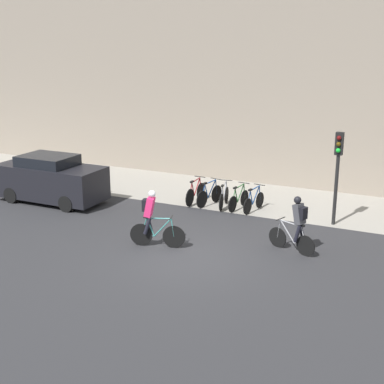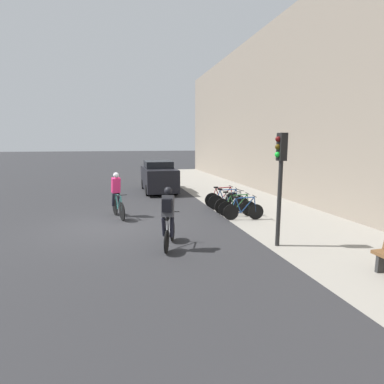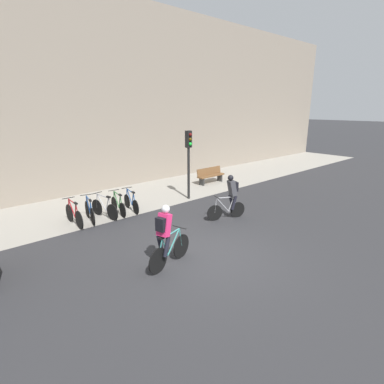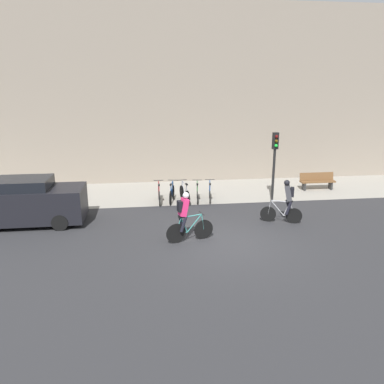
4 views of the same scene
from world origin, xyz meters
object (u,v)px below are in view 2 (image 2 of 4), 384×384
object	(u,v)px
parked_bike_3	(237,207)
parked_car	(159,177)
parked_bike_4	(243,210)
parked_bike_0	(222,198)
cyclist_pink	(117,194)
cyclist_grey	(168,216)
parked_bike_1	(227,201)
traffic_light_pole	(280,168)
parked_bike_2	(232,204)

from	to	relation	value
parked_bike_3	parked_car	size ratio (longest dim) A/B	0.36
parked_bike_4	parked_bike_3	bearing A→B (deg)	179.96
parked_bike_0	parked_bike_4	size ratio (longest dim) A/B	1.06
cyclist_pink	parked_bike_0	world-z (taller)	cyclist_pink
parked_bike_4	parked_car	world-z (taller)	parked_car
cyclist_grey	parked_bike_4	bearing A→B (deg)	126.50
cyclist_pink	parked_bike_0	distance (m)	4.80
cyclist_pink	parked_bike_1	world-z (taller)	cyclist_pink
parked_bike_1	traffic_light_pole	xyz separation A→B (m)	(4.78, -0.26, 1.84)
parked_bike_3	parked_bike_2	bearing A→B (deg)	179.98
parked_bike_4	parked_car	distance (m)	7.93
parked_bike_0	parked_bike_4	world-z (taller)	parked_bike_0
parked_bike_1	parked_bike_3	size ratio (longest dim) A/B	1.04
parked_bike_1	parked_bike_4	xyz separation A→B (m)	(1.80, -0.00, -0.02)
cyclist_pink	parked_bike_4	world-z (taller)	cyclist_pink
parked_bike_1	traffic_light_pole	size ratio (longest dim) A/B	0.51
parked_bike_1	traffic_light_pole	distance (m)	5.13
parked_bike_0	parked_bike_3	world-z (taller)	parked_bike_0
parked_bike_3	parked_bike_4	xyz separation A→B (m)	(0.60, -0.00, -0.00)
parked_bike_1	parked_bike_3	bearing A→B (deg)	-0.03
cyclist_grey	parked_bike_3	size ratio (longest dim) A/B	1.13
traffic_light_pole	cyclist_grey	bearing A→B (deg)	-99.52
parked_bike_4	parked_bike_2	bearing A→B (deg)	179.97
parked_bike_0	parked_car	bearing A→B (deg)	-156.74
parked_bike_0	parked_bike_2	bearing A→B (deg)	-0.02
cyclist_pink	traffic_light_pole	world-z (taller)	traffic_light_pole
parked_car	parked_bike_1	bearing A→B (deg)	21.08
parked_bike_2	parked_car	xyz separation A→B (m)	(-6.39, -2.23, 0.50)
parked_bike_2	parked_bike_4	world-z (taller)	parked_bike_2
parked_bike_2	parked_bike_3	bearing A→B (deg)	-0.02
parked_car	parked_bike_3	bearing A→B (deg)	17.70
parked_bike_0	traffic_light_pole	xyz separation A→B (m)	(5.38, -0.26, 1.84)
parked_bike_2	parked_car	world-z (taller)	parked_car
parked_bike_0	parked_bike_2	distance (m)	1.20
cyclist_grey	cyclist_pink	bearing A→B (deg)	-161.57
parked_bike_3	parked_car	bearing A→B (deg)	-162.30
cyclist_grey	parked_bike_2	distance (m)	4.99
parked_bike_2	parked_car	bearing A→B (deg)	-160.76
cyclist_grey	parked_bike_3	xyz separation A→B (m)	(-3.07, 3.34, -0.57)
parked_bike_3	traffic_light_pole	size ratio (longest dim) A/B	0.49
parked_bike_4	traffic_light_pole	xyz separation A→B (m)	(2.98, -0.26, 1.86)
parked_bike_0	parked_bike_1	xyz separation A→B (m)	(0.60, 0.00, -0.00)
cyclist_grey	parked_bike_2	size ratio (longest dim) A/B	1.08
parked_bike_2	parked_bike_4	bearing A→B (deg)	-0.03
cyclist_pink	parked_bike_1	distance (m)	4.75
parked_bike_3	parked_bike_4	world-z (taller)	parked_bike_3
parked_bike_1	parked_car	world-z (taller)	parked_car
parked_bike_3	parked_bike_4	bearing A→B (deg)	-0.04
parked_car	cyclist_grey	bearing A→B (deg)	-6.27
cyclist_grey	parked_bike_3	bearing A→B (deg)	132.60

